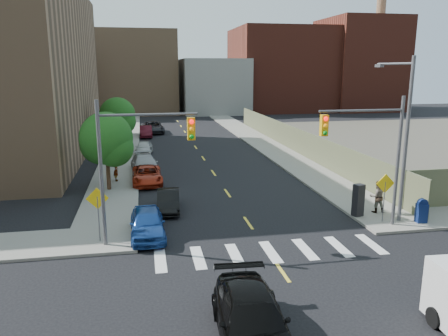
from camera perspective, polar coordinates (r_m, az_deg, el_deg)
name	(u,v)px	position (r m, az deg, el deg)	size (l,w,h in m)	color
ground	(298,295)	(17.39, 9.68, -16.04)	(160.00, 160.00, 0.00)	black
sidewalk_nw	(125,136)	(56.37, -12.77, 4.16)	(3.50, 73.00, 0.15)	gray
sidewalk_ne	(245,132)	(57.87, 2.79, 4.69)	(3.50, 73.00, 0.15)	gray
fence_north	(293,139)	(45.40, 9.02, 3.76)	(0.12, 44.00, 2.50)	#545D41
gravel_lot	(439,142)	(56.10, 26.30, 3.05)	(36.00, 42.00, 0.06)	#595447
bg_bldg_west	(48,81)	(85.84, -22.04, 10.44)	(14.00, 18.00, 12.00)	#592319
bg_bldg_midwest	(138,73)	(86.22, -11.16, 12.13)	(14.00, 16.00, 15.00)	#8C6B4C
bg_bldg_center	(213,86)	(85.35, -1.49, 10.68)	(12.00, 16.00, 10.00)	gray
bg_bldg_east	(280,70)	(90.49, 7.29, 12.61)	(18.00, 18.00, 16.00)	#592319
bg_bldg_fareast	(359,65)	(94.79, 17.18, 12.77)	(14.00, 16.00, 18.00)	#592319
smokestack	(379,39)	(96.85, 19.56, 15.56)	(1.80, 1.80, 28.00)	#8C6B4C
signal_nw	(134,153)	(20.58, -11.71, 1.90)	(4.59, 0.30, 7.00)	#59595E
signal_ne	(372,145)	(23.57, 18.82, 2.85)	(4.59, 0.30, 7.00)	#59595E
streetlight_ne	(403,128)	(25.37, 22.33, 4.83)	(0.25, 3.70, 9.00)	#59595E
warn_sign_nw	(98,205)	(21.79, -16.17, -4.61)	(1.06, 0.06, 2.83)	#59595E
warn_sign_ne	(385,189)	(25.13, 20.27, -2.59)	(1.06, 0.06, 2.83)	#59595E
warn_sign_midwest	(114,152)	(34.87, -14.17, 2.01)	(1.06, 0.06, 2.83)	#59595E
tree_west_near	(106,142)	(30.75, -15.11, 3.33)	(3.66, 3.64, 5.52)	#332114
tree_west_far	(118,118)	(45.59, -13.74, 6.41)	(3.66, 3.64, 5.52)	#332114
parked_car_blue	(147,223)	(22.55, -9.99, -7.10)	(1.71, 4.25, 1.45)	#1A4393
parked_car_black	(168,201)	(26.43, -7.28, -4.24)	(1.30, 3.73, 1.23)	black
parked_car_red	(147,175)	(32.74, -10.02, -0.91)	(2.14, 4.64, 1.29)	#A02510
parked_car_silver	(145,164)	(36.04, -10.32, 0.49)	(2.05, 5.04, 1.46)	#A1A4A8
parked_car_white	(144,148)	(44.02, -10.41, 2.63)	(1.55, 3.86, 1.31)	silver
parked_car_maroon	(146,131)	(55.02, -10.18, 4.72)	(1.48, 4.24, 1.40)	#410D16
parked_car_grey	(153,127)	(58.35, -9.24, 5.28)	(2.50, 5.43, 1.51)	black
black_sedan	(252,320)	(14.28, 3.64, -19.25)	(2.16, 5.31, 1.54)	black
mailbox	(422,211)	(26.12, 24.41, -5.11)	(0.57, 0.45, 1.34)	navy
payphone	(358,200)	(25.88, 17.13, -4.03)	(0.55, 0.45, 1.85)	black
pedestrian_west	(116,170)	(33.37, -13.93, -0.31)	(0.58, 0.38, 1.59)	gray
pedestrian_east	(377,197)	(26.87, 19.36, -3.54)	(0.91, 0.71, 1.88)	gray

